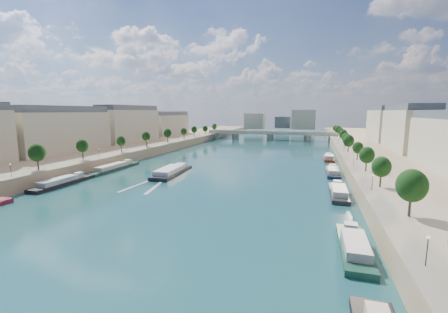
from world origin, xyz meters
The scene contains 17 objects.
ground centered at (0.00, 100.00, 0.00)m, with size 700.00×700.00×0.00m, color #0D323B.
quay_left centered at (-72.00, 100.00, 2.50)m, with size 44.00×520.00×5.00m, color #9E8460.
quay_right centered at (72.00, 100.00, 2.50)m, with size 44.00×520.00×5.00m, color #9E8460.
pave_left centered at (-57.00, 100.00, 5.05)m, with size 14.00×520.00×0.10m, color gray.
pave_right centered at (57.00, 100.00, 5.05)m, with size 14.00×520.00×0.10m, color gray.
trees_left centered at (-55.00, 102.00, 10.48)m, with size 4.80×268.80×8.26m.
trees_right centered at (55.00, 110.00, 10.48)m, with size 4.80×268.80×8.26m.
lamps_left centered at (-52.50, 90.00, 7.78)m, with size 0.36×200.36×4.28m.
lamps_right centered at (52.50, 105.00, 7.78)m, with size 0.36×200.36×4.28m.
buildings_left centered at (-85.00, 112.00, 16.45)m, with size 16.00×226.00×23.20m.
buildings_right centered at (85.00, 112.00, 16.45)m, with size 16.00×226.00×23.20m.
skyline centered at (3.19, 319.52, 14.66)m, with size 79.00×42.00×22.00m.
bridge centered at (0.00, 228.45, 5.08)m, with size 112.00×12.00×8.15m.
tour_barge centered at (-17.33, 69.58, 1.01)m, with size 9.63×27.63×3.74m.
wake centered at (-17.33, 52.96, 0.02)m, with size 10.75×26.03×0.04m.
moored_barges_left centered at (-45.50, 29.78, 0.84)m, with size 5.00×117.46×3.60m.
moored_barges_right centered at (45.50, 52.81, 0.84)m, with size 5.00×158.19×3.60m.
Camera 1 is at (37.62, -38.24, 25.45)m, focal length 24.00 mm.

